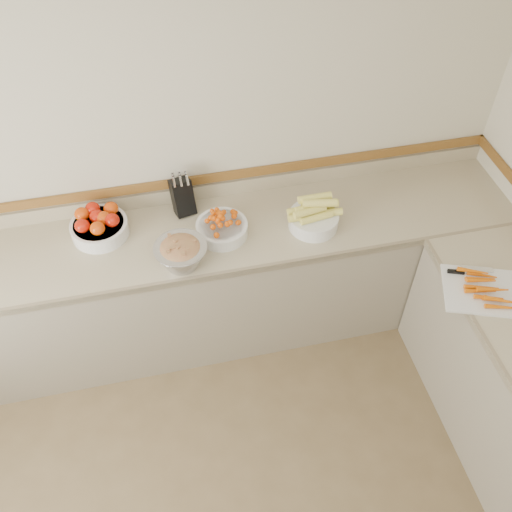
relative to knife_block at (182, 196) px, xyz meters
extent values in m
plane|color=beige|center=(-0.03, 0.10, 0.28)|extent=(4.00, 0.00, 4.00)
cube|color=tan|center=(-0.03, -0.22, -0.14)|extent=(4.00, 0.65, 0.04)
cube|color=gray|center=(-0.03, -0.22, -0.59)|extent=(4.00, 0.63, 0.86)
cube|color=#847459|center=(-0.03, -0.54, -0.14)|extent=(4.00, 0.02, 0.04)
cube|color=tan|center=(-0.03, 0.09, -0.07)|extent=(4.00, 0.02, 0.10)
cube|color=brown|center=(-0.03, 0.09, 0.03)|extent=(4.00, 0.02, 0.06)
cube|color=black|center=(0.00, 0.00, -0.01)|extent=(0.15, 0.17, 0.24)
cylinder|color=silver|center=(-0.04, -0.03, 0.13)|extent=(0.02, 0.03, 0.06)
cylinder|color=silver|center=(0.00, -0.03, 0.13)|extent=(0.02, 0.03, 0.06)
cylinder|color=silver|center=(0.04, -0.03, 0.13)|extent=(0.02, 0.03, 0.06)
cylinder|color=silver|center=(-0.04, 0.00, 0.13)|extent=(0.02, 0.03, 0.06)
cylinder|color=silver|center=(0.00, 0.00, 0.13)|extent=(0.02, 0.03, 0.06)
cylinder|color=silver|center=(0.04, 0.00, 0.13)|extent=(0.02, 0.03, 0.06)
cylinder|color=silver|center=(-0.04, 0.02, 0.13)|extent=(0.02, 0.03, 0.06)
cylinder|color=silver|center=(0.00, 0.02, 0.13)|extent=(0.02, 0.03, 0.06)
cylinder|color=silver|center=(0.04, 0.02, 0.13)|extent=(0.02, 0.03, 0.06)
cylinder|color=white|center=(-0.50, -0.09, -0.07)|extent=(0.33, 0.33, 0.09)
torus|color=white|center=(-0.50, -0.09, -0.04)|extent=(0.33, 0.33, 0.01)
cylinder|color=white|center=(-0.50, -0.09, -0.04)|extent=(0.29, 0.29, 0.01)
ellipsoid|color=red|center=(-0.58, -0.13, 0.01)|extent=(0.09, 0.09, 0.07)
ellipsoid|color=#D13F07|center=(-0.50, -0.17, 0.01)|extent=(0.09, 0.09, 0.07)
ellipsoid|color=red|center=(-0.42, -0.12, 0.01)|extent=(0.09, 0.09, 0.07)
ellipsoid|color=#D13F07|center=(-0.58, -0.04, 0.01)|extent=(0.09, 0.09, 0.07)
ellipsoid|color=red|center=(-0.50, -0.07, 0.01)|extent=(0.09, 0.09, 0.07)
ellipsoid|color=#D13F07|center=(-0.42, -0.03, 0.01)|extent=(0.09, 0.09, 0.07)
ellipsoid|color=red|center=(-0.52, 0.00, 0.01)|extent=(0.09, 0.09, 0.07)
ellipsoid|color=#D13F07|center=(-0.46, -0.10, 0.01)|extent=(0.09, 0.09, 0.07)
cylinder|color=white|center=(0.19, -0.25, -0.08)|extent=(0.30, 0.30, 0.08)
torus|color=white|center=(0.19, -0.25, -0.05)|extent=(0.30, 0.30, 0.01)
cylinder|color=white|center=(0.19, -0.25, -0.05)|extent=(0.26, 0.26, 0.01)
sphere|color=#D84E07|center=(0.19, -0.25, 0.01)|extent=(0.03, 0.03, 0.03)
sphere|color=#D84E07|center=(0.17, -0.22, 0.01)|extent=(0.03, 0.03, 0.03)
sphere|color=#D84E07|center=(0.23, -0.22, 0.01)|extent=(0.03, 0.03, 0.03)
sphere|color=#D84E07|center=(0.21, -0.27, 0.01)|extent=(0.03, 0.03, 0.03)
sphere|color=#D84E07|center=(0.13, -0.22, 0.00)|extent=(0.03, 0.03, 0.03)
sphere|color=#D84E07|center=(0.17, -0.31, 0.00)|extent=(0.03, 0.03, 0.03)
sphere|color=#D84E07|center=(0.16, -0.17, -0.01)|extent=(0.03, 0.03, 0.03)
sphere|color=#D84E07|center=(0.20, -0.19, 0.00)|extent=(0.03, 0.03, 0.03)
sphere|color=#D84E07|center=(0.23, -0.28, 0.00)|extent=(0.03, 0.03, 0.03)
sphere|color=#D84E07|center=(0.09, -0.25, -0.02)|extent=(0.03, 0.03, 0.03)
sphere|color=#D84E07|center=(0.22, -0.17, 0.00)|extent=(0.03, 0.03, 0.03)
sphere|color=#D84E07|center=(0.25, -0.29, -0.01)|extent=(0.03, 0.03, 0.03)
sphere|color=#D84E07|center=(0.19, -0.20, 0.00)|extent=(0.03, 0.03, 0.03)
sphere|color=#D84E07|center=(0.13, -0.28, -0.01)|extent=(0.03, 0.03, 0.03)
sphere|color=#D84E07|center=(0.21, -0.33, -0.01)|extent=(0.03, 0.03, 0.03)
sphere|color=#D84E07|center=(0.22, -0.24, 0.01)|extent=(0.03, 0.03, 0.03)
sphere|color=#D84E07|center=(0.11, -0.23, -0.01)|extent=(0.03, 0.03, 0.03)
sphere|color=#D84E07|center=(0.19, -0.24, 0.03)|extent=(0.03, 0.03, 0.03)
sphere|color=#D84E07|center=(0.26, -0.26, -0.01)|extent=(0.03, 0.03, 0.03)
sphere|color=#D84E07|center=(0.14, -0.29, 0.00)|extent=(0.03, 0.03, 0.03)
sphere|color=#D84E07|center=(0.15, -0.24, 0.01)|extent=(0.03, 0.03, 0.03)
sphere|color=#D84E07|center=(0.18, -0.25, 0.03)|extent=(0.03, 0.03, 0.03)
sphere|color=#D84E07|center=(0.20, -0.32, -0.01)|extent=(0.03, 0.03, 0.03)
sphere|color=#D84E07|center=(0.26, -0.29, -0.01)|extent=(0.03, 0.03, 0.03)
sphere|color=#D84E07|center=(0.17, -0.27, 0.00)|extent=(0.03, 0.03, 0.03)
sphere|color=#D84E07|center=(0.15, -0.21, 0.01)|extent=(0.03, 0.03, 0.03)
sphere|color=#D84E07|center=(0.19, -0.25, 0.02)|extent=(0.03, 0.03, 0.03)
sphere|color=#D84E07|center=(0.19, -0.25, 0.03)|extent=(0.03, 0.03, 0.03)
sphere|color=#D84E07|center=(0.19, -0.25, 0.02)|extent=(0.03, 0.03, 0.03)
sphere|color=#D84E07|center=(0.11, -0.19, -0.01)|extent=(0.03, 0.03, 0.03)
sphere|color=#D84E07|center=(0.21, -0.27, 0.00)|extent=(0.03, 0.03, 0.03)
sphere|color=#D84E07|center=(0.18, -0.27, 0.02)|extent=(0.03, 0.03, 0.03)
sphere|color=#D84E07|center=(0.28, -0.19, -0.02)|extent=(0.03, 0.03, 0.03)
sphere|color=#D84E07|center=(0.21, -0.22, 0.02)|extent=(0.03, 0.03, 0.03)
sphere|color=#D84E07|center=(0.19, -0.24, 0.01)|extent=(0.03, 0.03, 0.03)
sphere|color=#D84E07|center=(0.23, -0.14, -0.02)|extent=(0.03, 0.03, 0.03)
cylinder|color=white|center=(0.72, -0.30, -0.07)|extent=(0.29, 0.29, 0.09)
torus|color=white|center=(0.72, -0.30, -0.04)|extent=(0.29, 0.29, 0.01)
cylinder|color=#E5D95F|center=(0.66, -0.32, -0.01)|extent=(0.20, 0.05, 0.04)
cylinder|color=#E5D95F|center=(0.72, -0.34, -0.01)|extent=(0.20, 0.07, 0.04)
cylinder|color=#E5D95F|center=(0.79, -0.31, -0.01)|extent=(0.20, 0.07, 0.04)
cylinder|color=#E5D95F|center=(0.67, -0.26, -0.01)|extent=(0.20, 0.06, 0.04)
cylinder|color=#E5D95F|center=(0.76, -0.25, -0.01)|extent=(0.20, 0.08, 0.04)
cylinder|color=#E5D95F|center=(0.71, -0.30, 0.03)|extent=(0.20, 0.07, 0.04)
cylinder|color=#E5D95F|center=(0.77, -0.28, 0.03)|extent=(0.20, 0.06, 0.04)
cylinder|color=#E5D95F|center=(0.73, -0.27, 0.08)|extent=(0.19, 0.05, 0.04)
cylinder|color=#E5D95F|center=(0.69, -0.33, 0.03)|extent=(0.20, 0.08, 0.04)
cylinder|color=#E5D95F|center=(0.74, -0.32, 0.08)|extent=(0.20, 0.08, 0.04)
cylinder|color=#B2B2BA|center=(-0.07, -0.43, -0.05)|extent=(0.29, 0.29, 0.14)
torus|color=#B2B2BA|center=(-0.07, -0.43, 0.01)|extent=(0.29, 0.29, 0.01)
ellipsoid|color=#B21427|center=(-0.07, -0.43, 0.00)|extent=(0.24, 0.24, 0.08)
cube|color=#B21427|center=(-0.09, -0.46, 0.02)|extent=(0.02, 0.02, 0.02)
cube|color=#85B759|center=(-0.05, -0.45, 0.03)|extent=(0.02, 0.02, 0.02)
cube|color=#B21427|center=(-0.09, -0.40, 0.04)|extent=(0.03, 0.03, 0.02)
cube|color=#85B759|center=(-0.14, -0.46, 0.03)|extent=(0.02, 0.02, 0.02)
cube|color=#B21427|center=(-0.11, -0.34, 0.03)|extent=(0.02, 0.02, 0.02)
cube|color=#85B759|center=(-0.06, -0.40, 0.02)|extent=(0.03, 0.03, 0.02)
cube|color=#B21427|center=(-0.06, -0.50, 0.04)|extent=(0.02, 0.02, 0.02)
cube|color=#85B759|center=(-0.11, -0.45, 0.04)|extent=(0.02, 0.02, 0.02)
cube|color=#B21427|center=(0.01, -0.41, 0.02)|extent=(0.02, 0.02, 0.02)
cube|color=#85B759|center=(-0.13, -0.45, 0.03)|extent=(0.03, 0.03, 0.02)
cube|color=#B21427|center=(-0.02, -0.43, 0.02)|extent=(0.02, 0.02, 0.02)
cube|color=#85B759|center=(-0.07, -0.43, 0.03)|extent=(0.03, 0.03, 0.02)
cube|color=#B21427|center=(-0.03, -0.46, 0.03)|extent=(0.02, 0.02, 0.02)
cube|color=#85B759|center=(-0.08, -0.45, 0.04)|extent=(0.03, 0.03, 0.02)
cube|color=silver|center=(1.46, -0.98, -0.11)|extent=(0.50, 0.45, 0.01)
cone|color=#D85F07|center=(1.46, -1.11, -0.09)|extent=(0.16, 0.08, 0.03)
cone|color=#D85F07|center=(1.46, -1.08, -0.07)|extent=(0.16, 0.08, 0.03)
cone|color=#D85F07|center=(1.46, -1.06, -0.09)|extent=(0.16, 0.08, 0.03)
cone|color=#D85F07|center=(1.46, -1.04, -0.09)|extent=(0.16, 0.08, 0.03)
cone|color=#D85F07|center=(1.46, -1.01, -0.07)|extent=(0.16, 0.08, 0.03)
cone|color=#D85F07|center=(1.46, -0.99, -0.09)|extent=(0.16, 0.08, 0.03)
cone|color=#D85F07|center=(1.46, -0.96, -0.09)|extent=(0.16, 0.08, 0.03)
cone|color=#D85F07|center=(1.46, -0.94, -0.07)|extent=(0.16, 0.08, 0.03)
cone|color=#D85F07|center=(1.46, -0.91, -0.09)|extent=(0.16, 0.08, 0.03)
cone|color=#D85F07|center=(1.46, -0.89, -0.09)|extent=(0.16, 0.08, 0.03)
cone|color=#D85F07|center=(1.46, -0.86, -0.07)|extent=(0.16, 0.08, 0.03)
cube|color=silver|center=(1.50, -0.83, -0.10)|extent=(0.17, 0.09, 0.00)
cube|color=black|center=(1.37, -0.83, -0.10)|extent=(0.09, 0.05, 0.02)
camera|label=1|loc=(-0.13, -2.57, 2.24)|focal=40.00mm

